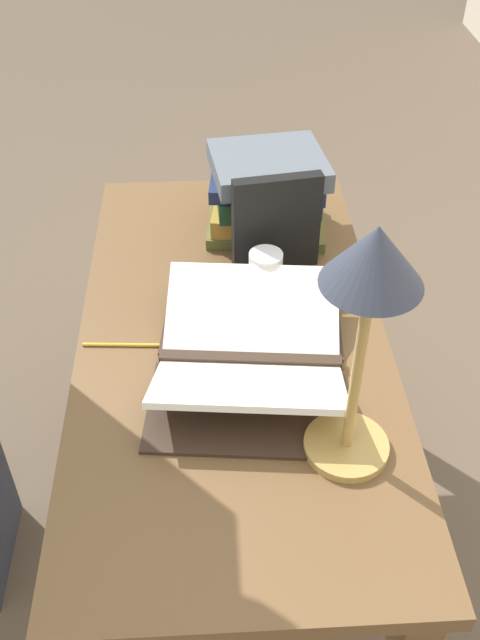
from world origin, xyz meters
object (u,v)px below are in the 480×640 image
object	(u,v)px
coffee_mug	(264,274)
pencil	(128,345)
open_book	(250,354)
reading_lamp	(369,294)
book_standing_upright	(276,224)
book_stack_tall	(267,194)

from	to	relation	value
coffee_mug	pencil	distance (m)	0.32
open_book	reading_lamp	distance (m)	0.40
book_standing_upright	reading_lamp	size ratio (longest dim) A/B	0.50
coffee_mug	reading_lamp	bearing A→B (deg)	13.53
reading_lamp	pencil	distance (m)	0.57
book_stack_tall	reading_lamp	world-z (taller)	reading_lamp
book_stack_tall	pencil	world-z (taller)	book_stack_tall
open_book	reading_lamp	world-z (taller)	reading_lamp
open_book	book_standing_upright	bearing A→B (deg)	172.20
open_book	pencil	bearing A→B (deg)	-99.04
open_book	pencil	xyz separation A→B (m)	(-0.06, -0.23, -0.02)
open_book	book_stack_tall	size ratio (longest dim) A/B	1.67
book_stack_tall	open_book	bearing A→B (deg)	-8.60
book_standing_upright	book_stack_tall	bearing A→B (deg)	174.16
book_stack_tall	reading_lamp	size ratio (longest dim) A/B	0.65
open_book	pencil	size ratio (longest dim) A/B	2.73
book_standing_upright	pencil	world-z (taller)	book_standing_upright
open_book	book_stack_tall	bearing A→B (deg)	177.28
reading_lamp	coffee_mug	bearing A→B (deg)	-166.47
reading_lamp	pencil	world-z (taller)	reading_lamp
open_book	coffee_mug	distance (m)	0.22
reading_lamp	coffee_mug	xyz separation A→B (m)	(-0.43, -0.10, -0.28)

